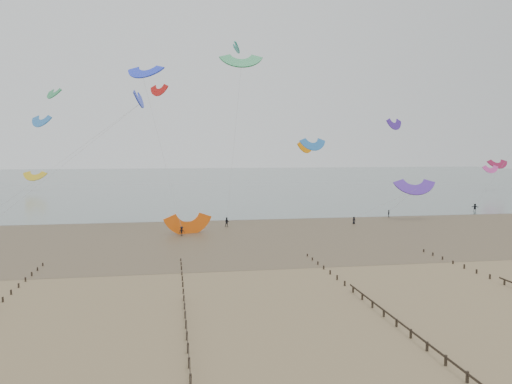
{
  "coord_description": "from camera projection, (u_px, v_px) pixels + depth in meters",
  "views": [
    {
      "loc": [
        -14.98,
        -56.36,
        15.35
      ],
      "look_at": [
        -0.79,
        28.0,
        8.0
      ],
      "focal_mm": 35.0,
      "sensor_mm": 36.0,
      "label": 1
    }
  ],
  "objects": [
    {
      "name": "kites_airborne",
      "position": [
        181.0,
        131.0,
        145.41
      ],
      "size": [
        214.5,
        101.7,
        41.84
      ],
      "color": "#4A209F",
      "rests_on": "ground"
    },
    {
      "name": "sea_and_shore",
      "position": [
        233.0,
        232.0,
        92.29
      ],
      "size": [
        500.0,
        665.0,
        0.03
      ],
      "color": "#475654",
      "rests_on": "ground"
    },
    {
      "name": "kitesurfers",
      "position": [
        352.0,
        216.0,
        108.18
      ],
      "size": [
        130.03,
        25.46,
        1.89
      ],
      "color": "black",
      "rests_on": "ground"
    },
    {
      "name": "ground",
      "position": [
        302.0,
        279.0,
        59.17
      ],
      "size": [
        500.0,
        500.0,
        0.0
      ],
      "primitive_type": "plane",
      "color": "brown",
      "rests_on": "ground"
    },
    {
      "name": "groynes",
      "position": [
        408.0,
        330.0,
        41.07
      ],
      "size": [
        72.16,
        50.16,
        1.0
      ],
      "color": "black",
      "rests_on": "ground"
    },
    {
      "name": "grounded_kite",
      "position": [
        188.0,
        234.0,
        90.89
      ],
      "size": [
        8.88,
        7.79,
        4.12
      ],
      "primitive_type": null,
      "rotation": [
        1.54,
        0.0,
        0.3
      ],
      "color": "#FF6010",
      "rests_on": "ground"
    }
  ]
}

